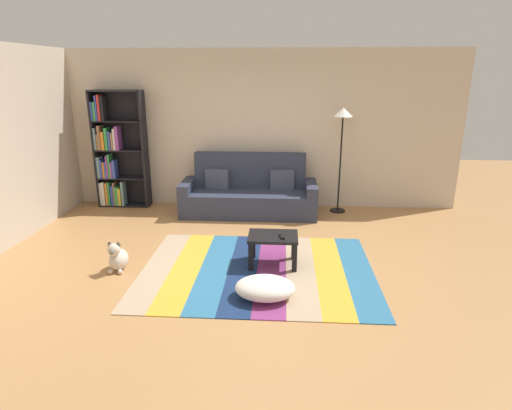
{
  "coord_description": "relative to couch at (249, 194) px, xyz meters",
  "views": [
    {
      "loc": [
        0.37,
        -4.93,
        2.32
      ],
      "look_at": [
        0.02,
        0.4,
        0.65
      ],
      "focal_mm": 29.98,
      "sensor_mm": 36.0,
      "label": 1
    }
  ],
  "objects": [
    {
      "name": "ground_plane",
      "position": [
        0.2,
        -2.02,
        -0.34
      ],
      "size": [
        14.0,
        14.0,
        0.0
      ],
      "primitive_type": "plane",
      "color": "#B27F4C"
    },
    {
      "name": "back_wall",
      "position": [
        0.2,
        0.53,
        1.01
      ],
      "size": [
        6.8,
        0.1,
        2.7
      ],
      "primitive_type": "cube",
      "color": "beige",
      "rests_on": "ground_plane"
    },
    {
      "name": "left_wall",
      "position": [
        -3.2,
        -1.27,
        1.01
      ],
      "size": [
        0.1,
        5.5,
        2.7
      ],
      "primitive_type": "cube",
      "color": "beige",
      "rests_on": "ground_plane"
    },
    {
      "name": "rug",
      "position": [
        0.28,
        -2.23,
        -0.33
      ],
      "size": [
        2.8,
        2.19,
        0.01
      ],
      "color": "tan",
      "rests_on": "ground_plane"
    },
    {
      "name": "couch",
      "position": [
        0.0,
        0.0,
        0.0
      ],
      "size": [
        2.26,
        0.8,
        1.0
      ],
      "color": "#2D3347",
      "rests_on": "ground_plane"
    },
    {
      "name": "bookshelf",
      "position": [
        -2.38,
        0.28,
        0.6
      ],
      "size": [
        0.9,
        0.28,
        2.03
      ],
      "color": "black",
      "rests_on": "ground_plane"
    },
    {
      "name": "coffee_table",
      "position": [
        0.46,
        -2.05,
        -0.02
      ],
      "size": [
        0.61,
        0.45,
        0.39
      ],
      "color": "black",
      "rests_on": "rug"
    },
    {
      "name": "pouf",
      "position": [
        0.4,
        -2.89,
        -0.21
      ],
      "size": [
        0.64,
        0.49,
        0.23
      ],
      "primitive_type": "ellipsoid",
      "color": "white",
      "rests_on": "rug"
    },
    {
      "name": "dog",
      "position": [
        -1.42,
        -2.32,
        -0.18
      ],
      "size": [
        0.22,
        0.35,
        0.4
      ],
      "color": "beige",
      "rests_on": "ground_plane"
    },
    {
      "name": "standing_lamp",
      "position": [
        1.53,
        0.18,
        1.13
      ],
      "size": [
        0.32,
        0.32,
        1.76
      ],
      "color": "black",
      "rests_on": "ground_plane"
    },
    {
      "name": "tv_remote",
      "position": [
        0.57,
        -2.12,
        0.07
      ],
      "size": [
        0.08,
        0.16,
        0.02
      ],
      "primitive_type": "cube",
      "rotation": [
        0.0,
        0.0,
        0.24
      ],
      "color": "black",
      "rests_on": "coffee_table"
    }
  ]
}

